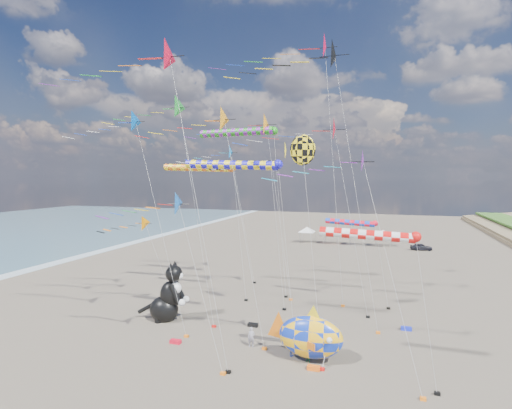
{
  "coord_description": "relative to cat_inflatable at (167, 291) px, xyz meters",
  "views": [
    {
      "loc": [
        9.19,
        -20.94,
        13.63
      ],
      "look_at": [
        -1.49,
        12.0,
        11.21
      ],
      "focal_mm": 28.0,
      "sensor_mm": 36.0,
      "label": 1
    }
  ],
  "objects": [
    {
      "name": "ground",
      "position": [
        10.22,
        -11.59,
        -2.86
      ],
      "size": [
        260.0,
        260.0,
        0.0
      ],
      "primitive_type": "plane",
      "color": "brown",
      "rests_on": "ground"
    },
    {
      "name": "delta_kite_0",
      "position": [
        -5.78,
        3.61,
        5.45
      ],
      "size": [
        9.62,
        1.81,
        9.56
      ],
      "color": "orange",
      "rests_on": "ground"
    },
    {
      "name": "delta_kite_1",
      "position": [
        -0.22,
        15.19,
        13.53
      ],
      "size": [
        10.05,
        1.94,
        17.72
      ],
      "color": "#127CD1",
      "rests_on": "ground"
    },
    {
      "name": "delta_kite_2",
      "position": [
        3.33,
        -7.63,
        18.64
      ],
      "size": [
        15.22,
        2.45,
        23.04
      ],
      "color": "red",
      "rests_on": "ground"
    },
    {
      "name": "delta_kite_3",
      "position": [
        5.93,
        -3.25,
        15.03
      ],
      "size": [
        11.33,
        2.15,
        19.29
      ],
      "color": "orange",
      "rests_on": "ground"
    },
    {
      "name": "delta_kite_4",
      "position": [
        3.91,
        -7.95,
        8.54
      ],
      "size": [
        10.87,
        1.91,
        12.71
      ],
      "color": "blue",
      "rests_on": "ground"
    },
    {
      "name": "delta_kite_5",
      "position": [
        11.88,
        9.29,
        23.92
      ],
      "size": [
        14.9,
        2.87,
        28.48
      ],
      "color": "red",
      "rests_on": "ground"
    },
    {
      "name": "delta_kite_6",
      "position": [
        6.68,
        9.72,
        16.36
      ],
      "size": [
        11.83,
        2.62,
        20.79
      ],
      "color": "orange",
      "rests_on": "ground"
    },
    {
      "name": "delta_kite_7",
      "position": [
        14.28,
        6.65,
        15.2
      ],
      "size": [
        12.91,
        2.51,
        19.6
      ],
      "color": "red",
      "rests_on": "ground"
    },
    {
      "name": "delta_kite_8",
      "position": [
        15.47,
        2.88,
        21.25
      ],
      "size": [
        13.0,
        2.89,
        25.78
      ],
      "color": "black",
      "rests_on": "ground"
    },
    {
      "name": "delta_kite_9",
      "position": [
        17.03,
        -7.09,
        11.37
      ],
      "size": [
        9.95,
        1.63,
        15.48
      ],
      "color": "#712598",
      "rests_on": "ground"
    },
    {
      "name": "delta_kite_10",
      "position": [
        -1.66,
        -2.95,
        15.25
      ],
      "size": [
        11.47,
        2.01,
        19.47
      ],
      "color": "#0456B4",
      "rests_on": "ground"
    },
    {
      "name": "delta_kite_11",
      "position": [
        1.09,
        -0.2,
        16.94
      ],
      "size": [
        10.96,
        2.3,
        21.25
      ],
      "color": "#1D8E2E",
      "rests_on": "ground"
    },
    {
      "name": "windsock_0",
      "position": [
        7.68,
        -1.77,
        11.68
      ],
      "size": [
        9.72,
        0.76,
        14.98
      ],
      "color": "#1914CA",
      "rests_on": "ground"
    },
    {
      "name": "windsock_1",
      "position": [
        16.3,
        9.94,
        5.9
      ],
      "size": [
        6.74,
        0.61,
        9.15
      ],
      "color": "red",
      "rests_on": "ground"
    },
    {
      "name": "windsock_2",
      "position": [
        18.68,
        -6.19,
        6.98
      ],
      "size": [
        7.61,
        0.68,
        10.25
      ],
      "color": "red",
      "rests_on": "ground"
    },
    {
      "name": "windsock_3",
      "position": [
        -0.06,
        8.0,
        11.69
      ],
      "size": [
        9.9,
        0.79,
        15.01
      ],
      "color": "orange",
      "rests_on": "ground"
    },
    {
      "name": "windsock_4",
      "position": [
        3.52,
        10.56,
        15.78
      ],
      "size": [
        10.61,
        0.93,
        19.16
      ],
      "color": "#1D8B19",
      "rests_on": "ground"
    },
    {
      "name": "windsock_5",
      "position": [
        5.41,
        6.34,
        11.83
      ],
      "size": [
        8.37,
        0.74,
        15.14
      ],
      "color": "black",
      "rests_on": "ground"
    },
    {
      "name": "angelfish_kite",
      "position": [
        12.42,
        1.36,
        12.92
      ],
      "size": [
        3.74,
        3.02,
        17.23
      ],
      "color": "yellow",
      "rests_on": "ground"
    },
    {
      "name": "cat_inflatable",
      "position": [
        0.0,
        0.0,
        0.0
      ],
      "size": [
        4.45,
        2.6,
        5.71
      ],
      "primitive_type": null,
      "rotation": [
        0.0,
        0.0,
        0.12
      ],
      "color": "black",
      "rests_on": "ground"
    },
    {
      "name": "fish_inflatable",
      "position": [
        14.38,
        -4.22,
        -0.95
      ],
      "size": [
        6.42,
        3.16,
        4.33
      ],
      "color": "#1232B5",
      "rests_on": "ground"
    },
    {
      "name": "person_adult",
      "position": [
        9.46,
        -3.06,
        -2.06
      ],
      "size": [
        0.61,
        0.42,
        1.6
      ],
      "primitive_type": "imported",
      "rotation": [
        0.0,
        0.0,
        0.07
      ],
      "color": "#9591A0",
      "rests_on": "ground"
    },
    {
      "name": "child_green",
      "position": [
        14.31,
        -4.37,
        -2.33
      ],
      "size": [
        0.65,
        0.61,
        1.05
      ],
      "primitive_type": "imported",
      "rotation": [
        0.0,
        0.0,
        -0.56
      ],
      "color": "#248D4C",
      "rests_on": "ground"
    },
    {
      "name": "child_blue",
      "position": [
        12.88,
        -3.69,
        -2.29
      ],
      "size": [
        0.59,
        0.71,
        1.14
      ],
      "primitive_type": "imported",
      "rotation": [
        0.0,
        0.0,
        1.0
      ],
      "color": "#2644A7",
      "rests_on": "ground"
    },
    {
      "name": "kite_bag_0",
      "position": [
        3.35,
        -4.34,
        -2.71
      ],
      "size": [
        0.9,
        0.44,
        0.3
      ],
      "primitive_type": "cube",
      "color": "red",
      "rests_on": "ground"
    },
    {
      "name": "kite_bag_1",
      "position": [
        21.46,
        4.48,
        -2.71
      ],
      "size": [
        0.9,
        0.44,
        0.3
      ],
      "primitive_type": "cube",
      "color": "#1423D0",
      "rests_on": "ground"
    },
    {
      "name": "kite_bag_2",
      "position": [
        14.88,
        -5.35,
        -2.71
      ],
      "size": [
        0.9,
        0.44,
        0.3
      ],
      "primitive_type": "cube",
      "color": "orange",
      "rests_on": "ground"
    },
    {
      "name": "kite_bag_3",
      "position": [
        8.21,
        1.1,
        -2.71
      ],
      "size": [
        0.9,
        0.44,
        0.3
      ],
      "primitive_type": "cube",
      "color": "black",
      "rests_on": "ground"
    },
    {
      "name": "tent_row",
      "position": [
        11.72,
        48.41,
        0.29
      ],
      "size": [
        19.2,
        4.2,
        3.8
      ],
      "color": "white",
      "rests_on": "ground"
    },
    {
      "name": "parked_car",
      "position": [
        26.0,
        46.41,
        -2.21
      ],
      "size": [
        4.0,
        2.12,
        1.29
      ],
      "primitive_type": "imported",
      "rotation": [
        0.0,
        0.0,
        1.73
      ],
      "color": "#26262D",
      "rests_on": "ground"
    }
  ]
}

